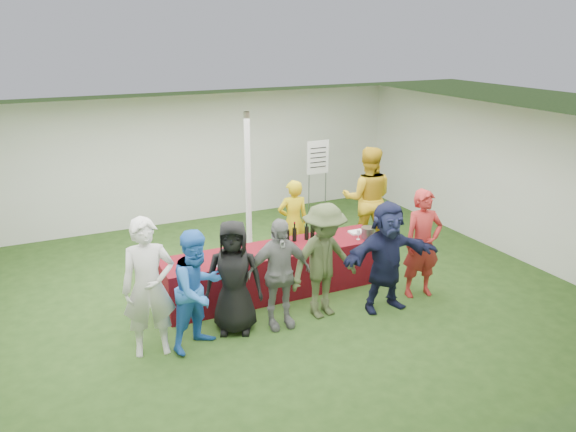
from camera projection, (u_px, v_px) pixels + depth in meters
name	position (u px, v px, depth m)	size (l,w,h in m)	color
ground	(249.00, 297.00, 8.80)	(60.00, 60.00, 0.00)	#284719
tent	(248.00, 191.00, 9.60)	(10.00, 10.00, 10.00)	white
serving_table	(277.00, 270.00, 8.83)	(3.60, 0.80, 0.75)	maroon
wine_bottles	(304.00, 233.00, 9.03)	(0.64, 0.12, 0.32)	black
wine_glasses	(259.00, 251.00, 8.31)	(2.78, 0.15, 0.16)	silver
water_bottle	(278.00, 240.00, 8.78)	(0.07, 0.07, 0.23)	silver
bar_towel	(357.00, 232.00, 9.36)	(0.25, 0.18, 0.03)	white
dump_bucket	(368.00, 233.00, 9.12)	(0.22, 0.22, 0.18)	slate
wine_list_sign	(318.00, 164.00, 11.69)	(0.50, 0.03, 1.80)	slate
staff_pourer	(293.00, 222.00, 9.86)	(0.56, 0.36, 1.52)	gold
staff_back	(367.00, 198.00, 10.47)	(0.95, 0.74, 1.96)	gold
customer_0	(149.00, 288.00, 7.01)	(0.67, 0.44, 1.83)	silver
customer_1	(198.00, 290.00, 7.19)	(0.79, 0.61, 1.62)	blue
customer_2	(234.00, 277.00, 7.57)	(0.78, 0.51, 1.61)	black
customer_3	(279.00, 274.00, 7.70)	(0.93, 0.39, 1.59)	slate
customer_4	(324.00, 261.00, 7.97)	(1.10, 0.63, 1.70)	#404B2A
customer_5	(387.00, 257.00, 8.18)	(1.55, 0.49, 1.67)	#171A3A
customer_6	(422.00, 244.00, 8.60)	(0.63, 0.41, 1.72)	#A32523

